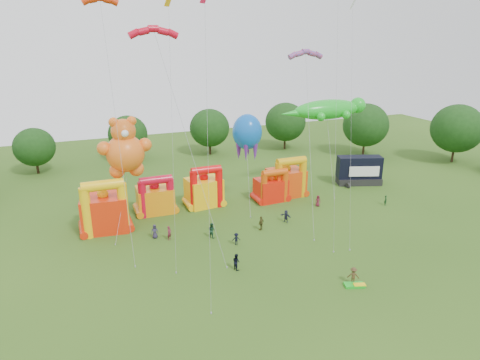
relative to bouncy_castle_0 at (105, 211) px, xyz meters
name	(u,v)px	position (x,y,z in m)	size (l,w,h in m)	color
ground	(317,316)	(15.87, -25.69, -2.73)	(160.00, 160.00, 0.00)	#2C4E16
tree_ring	(306,254)	(14.67, -25.07, 3.53)	(124.52, 126.63, 12.07)	#352314
bouncy_castle_0	(105,211)	(0.00, 0.00, 0.00)	(6.13, 5.13, 7.23)	red
bouncy_castle_1	(155,198)	(7.15, 3.53, -0.54)	(5.12, 4.16, 5.75)	orange
bouncy_castle_2	(204,190)	(14.34, 3.41, -0.30)	(5.31, 4.48, 6.38)	yellow
bouncy_castle_3	(271,188)	(24.38, 1.58, -0.70)	(4.58, 3.74, 5.28)	red
bouncy_castle_4	(287,180)	(27.52, 2.65, -0.25)	(5.48, 4.47, 6.54)	#DC3E0B
stage_trailer	(359,171)	(41.53, 3.16, -0.42)	(7.79, 5.00, 4.80)	black
teddy_bear_kite	(124,174)	(2.72, -0.14, 4.61)	(6.83, 8.30, 14.49)	orange
gecko_kite	(329,130)	(35.00, 3.24, 7.10)	(15.28, 8.59, 14.50)	green
octopus_kite	(248,158)	(20.37, 1.31, 4.56)	(4.30, 8.15, 13.41)	blue
parafoil_kites	(241,147)	(14.89, -9.69, 9.27)	(28.84, 13.16, 28.67)	red
diamond_kites	(276,135)	(17.11, -13.91, 11.34)	(22.77, 14.63, 32.91)	#F20B3D
folded_kite_bundle	(355,285)	(21.98, -22.86, -2.59)	(2.21, 1.58, 0.31)	green
spectator_0	(155,231)	(5.37, -4.65, -1.82)	(0.89, 0.58, 1.82)	#2B253F
spectator_1	(169,233)	(6.96, -5.72, -1.83)	(0.65, 0.43, 1.79)	maroon
spectator_2	(212,230)	(12.00, -7.05, -1.75)	(0.95, 0.74, 1.96)	#163924
spectator_3	(236,239)	(14.13, -10.03, -1.96)	(0.99, 0.57, 1.53)	black
spectator_4	(261,223)	(18.63, -7.37, -1.78)	(1.12, 0.46, 1.90)	#453F1B
spectator_5	(286,216)	(22.74, -6.38, -1.87)	(1.59, 0.51, 1.72)	#24263D
spectator_6	(318,201)	(29.74, -3.10, -1.88)	(0.83, 0.54, 1.69)	#5A1927
spectator_7	(386,200)	(39.30, -6.46, -1.95)	(0.57, 0.37, 1.56)	#173A1C
spectator_8	(236,262)	(12.07, -15.36, -1.81)	(0.89, 0.70, 1.84)	black
spectator_9	(353,276)	(22.07, -22.34, -1.82)	(1.18, 0.68, 1.83)	#47341C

